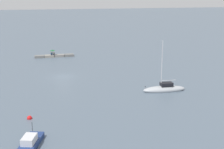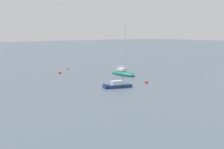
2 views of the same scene
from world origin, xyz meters
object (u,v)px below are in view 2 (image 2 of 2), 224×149
at_px(motorboat_navy_near, 115,86).
at_px(mooring_buoy_near, 68,69).
at_px(mooring_buoy_far, 146,83).
at_px(sailboat_teal_near, 123,73).
at_px(mooring_buoy_mid, 60,73).

height_order(motorboat_navy_near, mooring_buoy_near, motorboat_navy_near).
bearing_deg(mooring_buoy_near, mooring_buoy_far, 177.05).
bearing_deg(sailboat_teal_near, mooring_buoy_far, 74.56).
bearing_deg(mooring_buoy_near, mooring_buoy_mid, 134.77).
bearing_deg(mooring_buoy_mid, mooring_buoy_far, -168.25).
xyz_separation_m(sailboat_teal_near, mooring_buoy_near, (17.62, 2.85, -0.29)).
bearing_deg(mooring_buoy_mid, mooring_buoy_near, -45.23).
bearing_deg(motorboat_navy_near, mooring_buoy_far, -72.45).
relative_size(sailboat_teal_near, mooring_buoy_mid, 17.53).
height_order(sailboat_teal_near, motorboat_navy_near, sailboat_teal_near).
distance_m(mooring_buoy_near, mooring_buoy_far, 28.59).
height_order(sailboat_teal_near, mooring_buoy_far, sailboat_teal_near).
distance_m(sailboat_teal_near, mooring_buoy_mid, 14.62).
bearing_deg(motorboat_navy_near, sailboat_teal_near, -29.93).
xyz_separation_m(sailboat_teal_near, motorboat_navy_near, (-10.82, 12.16, -0.09)).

